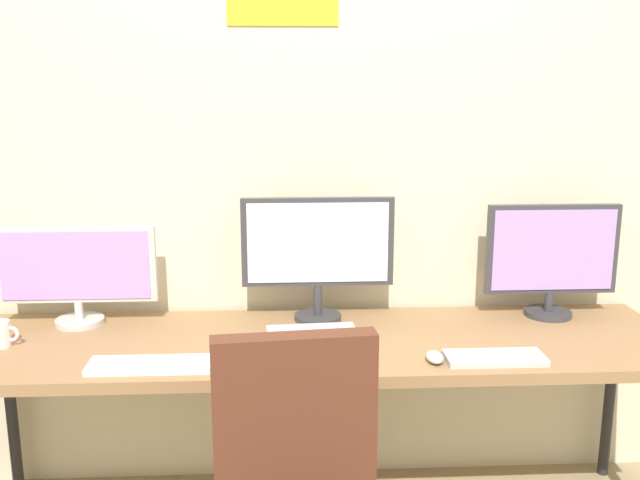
% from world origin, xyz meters
% --- Properties ---
extents(wall_back, '(4.94, 0.11, 2.60)m').
position_xyz_m(wall_back, '(-0.00, 1.02, 1.30)').
color(wall_back, beige).
rests_on(wall_back, ground_plane).
extents(desk, '(2.54, 0.68, 0.74)m').
position_xyz_m(desk, '(0.00, 0.60, 0.69)').
color(desk, '#936D47').
rests_on(desk, ground_plane).
extents(monitor_left, '(0.59, 0.18, 0.37)m').
position_xyz_m(monitor_left, '(-0.90, 0.81, 0.95)').
color(monitor_left, silver).
rests_on(monitor_left, desk).
extents(monitor_center, '(0.57, 0.18, 0.47)m').
position_xyz_m(monitor_center, '(0.00, 0.81, 1.02)').
color(monitor_center, '#38383D').
rests_on(monitor_center, desk).
extents(monitor_right, '(0.51, 0.18, 0.44)m').
position_xyz_m(monitor_right, '(0.90, 0.81, 0.98)').
color(monitor_right, '#38383D').
rests_on(monitor_right, desk).
extents(keyboard_left, '(0.39, 0.13, 0.02)m').
position_xyz_m(keyboard_left, '(-0.56, 0.37, 0.75)').
color(keyboard_left, silver).
rests_on(keyboard_left, desk).
extents(keyboard_right, '(0.32, 0.13, 0.02)m').
position_xyz_m(keyboard_right, '(0.56, 0.37, 0.75)').
color(keyboard_right, silver).
rests_on(keyboard_right, desk).
extents(computer_mouse, '(0.06, 0.10, 0.03)m').
position_xyz_m(computer_mouse, '(0.36, 0.37, 0.76)').
color(computer_mouse, silver).
rests_on(computer_mouse, desk).
extents(laptop_closed, '(0.33, 0.24, 0.02)m').
position_xyz_m(laptop_closed, '(-0.03, 0.59, 0.75)').
color(laptop_closed, silver).
rests_on(laptop_closed, desk).
extents(coffee_mug, '(0.11, 0.08, 0.09)m').
position_xyz_m(coffee_mug, '(-1.11, 0.59, 0.79)').
color(coffee_mug, white).
rests_on(coffee_mug, desk).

